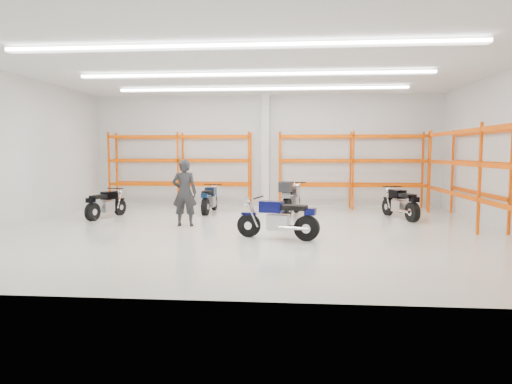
# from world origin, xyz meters

# --- Properties ---
(ground) EXTENTS (14.00, 14.00, 0.00)m
(ground) POSITION_xyz_m (0.00, 0.00, 0.00)
(ground) COLOR beige
(ground) RESTS_ON ground
(room_shell) EXTENTS (14.02, 12.02, 4.51)m
(room_shell) POSITION_xyz_m (0.00, 0.03, 3.28)
(room_shell) COLOR silver
(room_shell) RESTS_ON ground
(motorcycle_main) EXTENTS (2.14, 0.89, 1.07)m
(motorcycle_main) POSITION_xyz_m (0.84, -1.09, 0.50)
(motorcycle_main) COLOR black
(motorcycle_main) RESTS_ON ground
(motorcycle_back_a) EXTENTS (0.84, 1.95, 0.98)m
(motorcycle_back_a) POSITION_xyz_m (-5.13, 2.08, 0.46)
(motorcycle_back_a) COLOR black
(motorcycle_back_a) RESTS_ON ground
(motorcycle_back_b) EXTENTS (0.69, 2.07, 1.02)m
(motorcycle_back_b) POSITION_xyz_m (-1.90, 3.70, 0.48)
(motorcycle_back_b) COLOR black
(motorcycle_back_b) RESTS_ON ground
(motorcycle_back_c) EXTENTS (0.93, 2.43, 1.25)m
(motorcycle_back_c) POSITION_xyz_m (1.05, 3.05, 0.60)
(motorcycle_back_c) COLOR black
(motorcycle_back_c) RESTS_ON ground
(motorcycle_back_d) EXTENTS (0.92, 2.08, 1.05)m
(motorcycle_back_d) POSITION_xyz_m (4.69, 2.75, 0.49)
(motorcycle_back_d) COLOR black
(motorcycle_back_d) RESTS_ON ground
(standing_man) EXTENTS (0.76, 0.52, 2.00)m
(standing_man) POSITION_xyz_m (-2.09, 0.75, 1.00)
(standing_man) COLOR black
(standing_man) RESTS_ON ground
(structural_column) EXTENTS (0.32, 0.32, 4.50)m
(structural_column) POSITION_xyz_m (0.00, 5.82, 2.25)
(structural_column) COLOR white
(structural_column) RESTS_ON ground
(pallet_racking_back_left) EXTENTS (5.67, 0.87, 3.00)m
(pallet_racking_back_left) POSITION_xyz_m (-3.40, 5.48, 1.79)
(pallet_racking_back_left) COLOR #E64A00
(pallet_racking_back_left) RESTS_ON ground
(pallet_racking_back_right) EXTENTS (5.67, 0.87, 3.00)m
(pallet_racking_back_right) POSITION_xyz_m (3.40, 5.48, 1.79)
(pallet_racking_back_right) COLOR #E64A00
(pallet_racking_back_right) RESTS_ON ground
(pallet_racking_side) EXTENTS (0.87, 9.07, 3.00)m
(pallet_racking_side) POSITION_xyz_m (6.48, 0.00, 1.81)
(pallet_racking_side) COLOR #E64A00
(pallet_racking_side) RESTS_ON ground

